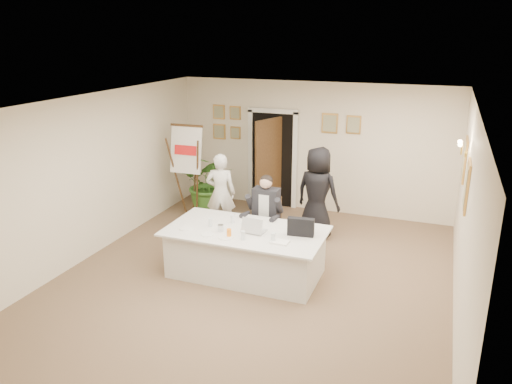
{
  "coord_description": "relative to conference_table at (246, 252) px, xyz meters",
  "views": [
    {
      "loc": [
        2.59,
        -6.76,
        3.78
      ],
      "look_at": [
        -0.21,
        0.6,
        1.24
      ],
      "focal_mm": 35.0,
      "sensor_mm": 36.0,
      "label": 1
    }
  ],
  "objects": [
    {
      "name": "glass_c",
      "position": [
        0.56,
        -0.28,
        0.45
      ],
      "size": [
        0.09,
        0.09,
        0.14
      ],
      "primitive_type": "cylinder",
      "rotation": [
        0.0,
        0.0,
        -0.33
      ],
      "color": "silver",
      "rests_on": "conference_table"
    },
    {
      "name": "glass_d",
      "position": [
        -0.32,
        0.21,
        0.45
      ],
      "size": [
        0.08,
        0.08,
        0.14
      ],
      "primitive_type": "cylinder",
      "rotation": [
        0.0,
        0.0,
        -0.25
      ],
      "color": "silver",
      "rests_on": "conference_table"
    },
    {
      "name": "ceiling",
      "position": [
        0.17,
        -0.05,
        2.41
      ],
      "size": [
        6.0,
        7.0,
        0.02
      ],
      "primitive_type": "cube",
      "color": "white",
      "rests_on": "wall_back"
    },
    {
      "name": "wall_right",
      "position": [
        3.17,
        -0.05,
        1.01
      ],
      "size": [
        0.1,
        7.0,
        2.8
      ],
      "primitive_type": "cube",
      "color": "beige",
      "rests_on": "floor"
    },
    {
      "name": "conference_table",
      "position": [
        0.0,
        0.0,
        0.0
      ],
      "size": [
        2.53,
        1.35,
        0.78
      ],
      "color": "silver",
      "rests_on": "floor"
    },
    {
      "name": "floor",
      "position": [
        0.17,
        -0.05,
        -0.39
      ],
      "size": [
        7.0,
        7.0,
        0.0
      ],
      "primitive_type": "plane",
      "color": "brown",
      "rests_on": "ground"
    },
    {
      "name": "wall_left",
      "position": [
        -2.83,
        -0.05,
        1.01
      ],
      "size": [
        0.1,
        7.0,
        2.8
      ],
      "primitive_type": "cube",
      "color": "beige",
      "rests_on": "floor"
    },
    {
      "name": "oj_glass",
      "position": [
        -0.13,
        -0.35,
        0.45
      ],
      "size": [
        0.09,
        0.09,
        0.13
      ],
      "primitive_type": "cylinder",
      "rotation": [
        0.0,
        0.0,
        0.33
      ],
      "color": "orange",
      "rests_on": "conference_table"
    },
    {
      "name": "seated_man",
      "position": [
        0.0,
        0.9,
        0.33
      ],
      "size": [
        0.66,
        0.7,
        1.45
      ],
      "primitive_type": null,
      "rotation": [
        0.0,
        0.0,
        0.07
      ],
      "color": "black",
      "rests_on": "floor"
    },
    {
      "name": "potted_palm",
      "position": [
        -1.83,
        2.45,
        0.27
      ],
      "size": [
        1.29,
        1.14,
        1.32
      ],
      "primitive_type": "imported",
      "rotation": [
        0.0,
        0.0,
        0.1
      ],
      "color": "#346622",
      "rests_on": "floor"
    },
    {
      "name": "laptop_bag",
      "position": [
        0.88,
        0.09,
        0.52
      ],
      "size": [
        0.42,
        0.16,
        0.29
      ],
      "primitive_type": "cube",
      "rotation": [
        0.0,
        0.0,
        0.11
      ],
      "color": "black",
      "rests_on": "conference_table"
    },
    {
      "name": "steel_jug",
      "position": [
        -0.34,
        -0.19,
        0.44
      ],
      "size": [
        0.11,
        0.11,
        0.11
      ],
      "primitive_type": "cylinder",
      "rotation": [
        0.0,
        0.0,
        -0.12
      ],
      "color": "silver",
      "rests_on": "conference_table"
    },
    {
      "name": "plate_near",
      "position": [
        -0.17,
        -0.4,
        0.39
      ],
      "size": [
        0.26,
        0.26,
        0.01
      ],
      "primitive_type": "cylinder",
      "rotation": [
        0.0,
        0.0,
        -0.13
      ],
      "color": "white",
      "rests_on": "conference_table"
    },
    {
      "name": "doorway",
      "position": [
        -0.71,
        3.27,
        0.65
      ],
      "size": [
        1.14,
        0.86,
        2.2
      ],
      "color": "black",
      "rests_on": "floor"
    },
    {
      "name": "glass_a",
      "position": [
        -0.59,
        -0.06,
        0.45
      ],
      "size": [
        0.06,
        0.06,
        0.14
      ],
      "primitive_type": "cylinder",
      "rotation": [
        0.0,
        0.0,
        -0.02
      ],
      "color": "silver",
      "rests_on": "conference_table"
    },
    {
      "name": "pictures_back_wall",
      "position": [
        -0.63,
        3.42,
        1.46
      ],
      "size": [
        3.4,
        0.06,
        0.8
      ],
      "primitive_type": null,
      "color": "gold",
      "rests_on": "wall_back"
    },
    {
      "name": "flip_chart",
      "position": [
        -2.11,
        2.09,
        0.51
      ],
      "size": [
        0.68,
        0.44,
        1.95
      ],
      "color": "#372111",
      "rests_on": "floor"
    },
    {
      "name": "wall_sconce",
      "position": [
        3.07,
        1.15,
        1.71
      ],
      "size": [
        0.2,
        0.3,
        0.24
      ],
      "primitive_type": null,
      "color": "gold",
      "rests_on": "wall_right"
    },
    {
      "name": "paper_stack",
      "position": [
        0.67,
        -0.29,
        0.4
      ],
      "size": [
        0.27,
        0.2,
        0.03
      ],
      "primitive_type": "cube",
      "rotation": [
        0.0,
        0.0,
        -0.04
      ],
      "color": "white",
      "rests_on": "conference_table"
    },
    {
      "name": "pictures_right_wall",
      "position": [
        3.14,
        1.15,
        1.36
      ],
      "size": [
        0.06,
        2.2,
        0.8
      ],
      "primitive_type": null,
      "color": "gold",
      "rests_on": "wall_right"
    },
    {
      "name": "glass_b",
      "position": [
        0.11,
        -0.37,
        0.45
      ],
      "size": [
        0.08,
        0.08,
        0.14
      ],
      "primitive_type": "cylinder",
      "rotation": [
        0.0,
        0.0,
        -0.24
      ],
      "color": "silver",
      "rests_on": "conference_table"
    },
    {
      "name": "laptop",
      "position": [
        0.16,
        -0.0,
        0.52
      ],
      "size": [
        0.37,
        0.39,
        0.28
      ],
      "primitive_type": null,
      "rotation": [
        0.0,
        0.0,
        -0.08
      ],
      "color": "#B7BABC",
      "rests_on": "conference_table"
    },
    {
      "name": "standing_woman",
      "position": [
        0.67,
        1.95,
        0.49
      ],
      "size": [
        0.97,
        0.75,
        1.76
      ],
      "primitive_type": "imported",
      "rotation": [
        0.0,
        0.0,
        2.91
      ],
      "color": "black",
      "rests_on": "floor"
    },
    {
      "name": "standing_man",
      "position": [
        -1.15,
        1.55,
        0.39
      ],
      "size": [
        0.65,
        0.52,
        1.58
      ],
      "primitive_type": "imported",
      "rotation": [
        0.0,
        0.0,
        3.41
      ],
      "color": "white",
      "rests_on": "floor"
    },
    {
      "name": "wall_front",
      "position": [
        0.17,
        -3.55,
        1.01
      ],
      "size": [
        6.0,
        0.1,
        2.8
      ],
      "primitive_type": "cube",
      "color": "beige",
      "rests_on": "floor"
    },
    {
      "name": "plate_mid",
      "position": [
        -0.48,
        -0.4,
        0.39
      ],
      "size": [
        0.25,
        0.25,
        0.01
      ],
      "primitive_type": "cylinder",
      "rotation": [
        0.0,
        0.0,
        -0.3
      ],
      "color": "white",
      "rests_on": "conference_table"
    },
    {
      "name": "plate_left",
      "position": [
        -0.91,
        -0.28,
        0.39
      ],
      "size": [
        0.28,
        0.28,
        0.01
      ],
      "primitive_type": "cylinder",
      "rotation": [
        0.0,
        0.0,
        0.27
      ],
      "color": "white",
      "rests_on": "conference_table"
    },
    {
      "name": "wall_back",
      "position": [
        0.17,
        3.45,
        1.01
      ],
      "size": [
        6.0,
        0.1,
        2.8
      ],
      "primitive_type": "cube",
      "color": "beige",
      "rests_on": "floor"
    }
  ]
}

